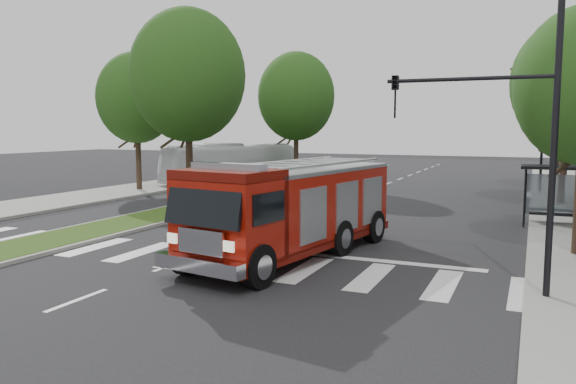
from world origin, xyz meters
The scene contains 13 objects.
ground centered at (0.00, 0.00, 0.00)m, with size 140.00×140.00×0.00m, color black.
sidewalk_left centered at (-14.50, 10.00, 0.07)m, with size 5.00×80.00×0.15m, color gray.
median centered at (-6.00, 18.00, 0.08)m, with size 3.00×50.00×0.15m.
bus_shelter centered at (11.20, 8.15, 2.04)m, with size 3.20×1.60×2.61m.
tree_right_mid centered at (11.50, 14.00, 6.49)m, with size 5.60×5.60×9.72m.
tree_right_far centered at (11.50, 24.00, 5.84)m, with size 5.00×5.00×8.73m.
tree_median_near centered at (-6.00, 6.00, 6.81)m, with size 5.80×5.80×10.16m.
tree_median_far centered at (-6.00, 20.00, 6.49)m, with size 5.60×5.60×9.72m.
tree_left_mid centered at (-14.00, 12.00, 6.16)m, with size 5.20×5.20×9.16m.
streetlight_right_near centered at (9.61, -3.50, 4.67)m, with size 4.08×0.22×8.00m.
streetlight_right_far centered at (10.35, 20.00, 4.48)m, with size 2.11×0.20×8.00m.
fire_engine centered at (2.97, -1.52, 1.56)m, with size 4.29×9.69×3.25m.
city_bus centered at (-10.85, 18.81, 1.54)m, with size 2.59×11.07×3.08m, color silver.
Camera 1 is at (10.08, -18.12, 4.19)m, focal length 35.00 mm.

